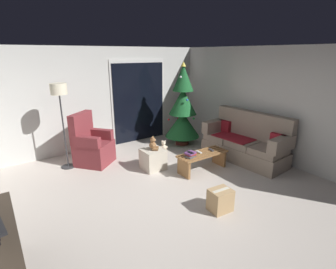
{
  "coord_description": "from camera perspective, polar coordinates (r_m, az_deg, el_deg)",
  "views": [
    {
      "loc": [
        -2.31,
        -3.18,
        2.35
      ],
      "look_at": [
        0.4,
        0.7,
        0.85
      ],
      "focal_mm": 27.64,
      "sensor_mm": 36.0,
      "label": 1
    }
  ],
  "objects": [
    {
      "name": "coffee_table",
      "position": [
        5.41,
        7.6,
        -5.31
      ],
      "size": [
        1.1,
        0.4,
        0.39
      ],
      "color": "olive",
      "rests_on": "ground"
    },
    {
      "name": "armchair",
      "position": [
        5.9,
        -16.45,
        -2.45
      ],
      "size": [
        0.96,
        0.96,
        1.13
      ],
      "color": "maroon",
      "rests_on": "ground"
    },
    {
      "name": "teddy_bear_cream_by_tree",
      "position": [
        6.43,
        -0.96,
        -2.7
      ],
      "size": [
        0.21,
        0.21,
        0.29
      ],
      "color": "beige",
      "rests_on": "ground"
    },
    {
      "name": "remote_graphite",
      "position": [
        5.53,
        9.5,
        -3.36
      ],
      "size": [
        0.08,
        0.16,
        0.02
      ],
      "primitive_type": "cube",
      "rotation": [
        0.0,
        0.0,
        6.05
      ],
      "color": "#333338",
      "rests_on": "coffee_table"
    },
    {
      "name": "book_stack",
      "position": [
        5.13,
        4.97,
        -4.42
      ],
      "size": [
        0.25,
        0.22,
        0.09
      ],
      "color": "#4C4C51",
      "rests_on": "coffee_table"
    },
    {
      "name": "remote_white",
      "position": [
        5.38,
        6.84,
        -3.85
      ],
      "size": [
        0.06,
        0.16,
        0.02
      ],
      "primitive_type": "cube",
      "rotation": [
        0.0,
        0.0,
        3.07
      ],
      "color": "silver",
      "rests_on": "coffee_table"
    },
    {
      "name": "cardboard_box_taped_mid_floor",
      "position": [
        4.2,
        11.46,
        -14.0
      ],
      "size": [
        0.36,
        0.3,
        0.36
      ],
      "color": "tan",
      "rests_on": "ground"
    },
    {
      "name": "patio_door_glass",
      "position": [
        7.12,
        -6.33,
        6.96
      ],
      "size": [
        1.5,
        0.02,
        2.1
      ],
      "primitive_type": "cube",
      "color": "black",
      "rests_on": "ground"
    },
    {
      "name": "wall_back",
      "position": [
        6.74,
        -14.57,
        7.64
      ],
      "size": [
        5.72,
        0.12,
        2.5
      ],
      "primitive_type": "cube",
      "color": "beige",
      "rests_on": "ground"
    },
    {
      "name": "christmas_tree",
      "position": [
        6.75,
        3.25,
        5.54
      ],
      "size": [
        0.91,
        0.91,
        2.15
      ],
      "color": "#4C1E19",
      "rests_on": "ground"
    },
    {
      "name": "cell_phone",
      "position": [
        5.09,
        4.96,
        -3.96
      ],
      "size": [
        0.08,
        0.15,
        0.01
      ],
      "primitive_type": "cube",
      "rotation": [
        0.0,
        0.0,
        0.05
      ],
      "color": "black",
      "rests_on": "book_stack"
    },
    {
      "name": "couch",
      "position": [
        6.14,
        16.75,
        -1.71
      ],
      "size": [
        0.9,
        1.98,
        1.08
      ],
      "color": "gray",
      "rests_on": "ground"
    },
    {
      "name": "ground_plane",
      "position": [
        4.58,
        0.94,
        -13.3
      ],
      "size": [
        7.0,
        7.0,
        0.0
      ],
      "primitive_type": "plane",
      "color": "#BCB2A8"
    },
    {
      "name": "floor_lamp",
      "position": [
        5.59,
        -22.79,
        7.55
      ],
      "size": [
        0.32,
        0.32,
        1.78
      ],
      "color": "#2D2D30",
      "rests_on": "ground"
    },
    {
      "name": "wall_right",
      "position": [
        6.17,
        23.2,
        5.9
      ],
      "size": [
        0.12,
        6.0,
        2.5
      ],
      "primitive_type": "cube",
      "color": "beige",
      "rests_on": "ground"
    },
    {
      "name": "ottoman",
      "position": [
        5.46,
        -3.34,
        -5.45
      ],
      "size": [
        0.44,
        0.44,
        0.43
      ],
      "primitive_type": "cube",
      "color": "beige",
      "rests_on": "ground"
    },
    {
      "name": "teddy_bear_chestnut",
      "position": [
        5.34,
        -3.29,
        -2.16
      ],
      "size": [
        0.22,
        0.21,
        0.29
      ],
      "color": "brown",
      "rests_on": "ottoman"
    },
    {
      "name": "patio_door_frame",
      "position": [
        7.13,
        -6.42,
        7.38
      ],
      "size": [
        1.6,
        0.02,
        2.2
      ],
      "primitive_type": "cube",
      "color": "silver",
      "rests_on": "ground"
    }
  ]
}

